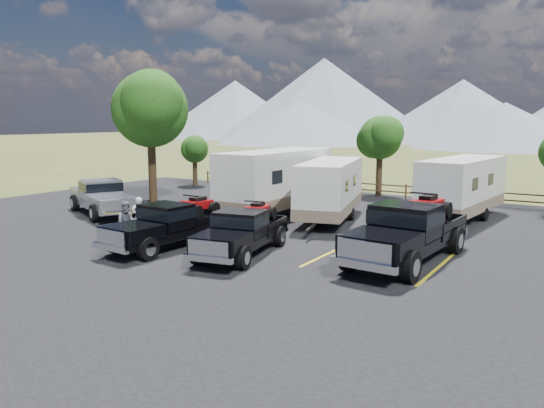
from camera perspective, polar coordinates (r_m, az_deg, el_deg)
The scene contains 17 objects.
ground at distance 18.20m, azimuth -4.51°, elevation -6.91°, with size 320.00×320.00×0.00m, color #4F5A26.
asphalt_lot at distance 20.59m, azimuth 0.50°, elevation -4.93°, with size 44.00×34.00×0.04m, color black.
stall_lines at distance 21.42m, azimuth 1.91°, elevation -4.32°, with size 12.12×5.50×0.01m.
tree_big_nw at distance 32.58m, azimuth -13.00°, elevation 9.88°, with size 5.54×5.18×7.84m.
tree_north at distance 35.33m, azimuth 11.52°, elevation 6.98°, with size 3.46×3.24×5.25m.
tree_nw_small at distance 40.87m, azimuth -8.34°, elevation 5.85°, with size 2.59×2.43×3.85m.
rail_fence at distance 33.88m, azimuth 17.42°, elevation 1.19°, with size 36.12×0.12×1.00m.
mountain_range at distance 121.37m, azimuth 23.99°, elevation 9.63°, with size 209.00×71.00×20.00m.
rig_left at distance 21.19m, azimuth -10.83°, elevation -2.07°, with size 2.29×5.86×1.92m.
rig_center at distance 19.68m, azimuth -3.17°, elevation -2.87°, with size 2.86×5.81×1.86m.
rig_right at distance 19.24m, azimuth 14.45°, elevation -2.77°, with size 2.81×7.04×2.30m.
trailer_left at distance 27.56m, azimuth 0.42°, elevation 2.42°, with size 2.62×9.74×3.39m.
trailer_center at distance 26.33m, azimuth 6.27°, elevation 1.56°, with size 3.92×8.48×2.96m.
trailer_right at distance 28.02m, azimuth 19.78°, elevation 1.65°, with size 2.93×8.89×3.07m.
pickup_silver at distance 29.23m, azimuth -17.82°, elevation 0.75°, with size 6.40×4.31×1.84m.
person_a at distance 23.53m, azimuth -14.11°, elevation -1.29°, with size 0.62×0.40×1.69m, color white.
person_b at distance 21.90m, azimuth -15.31°, elevation -1.98°, with size 0.86×0.67×1.77m, color slate.
Camera 1 is at (10.50, -14.00, 4.99)m, focal length 35.00 mm.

